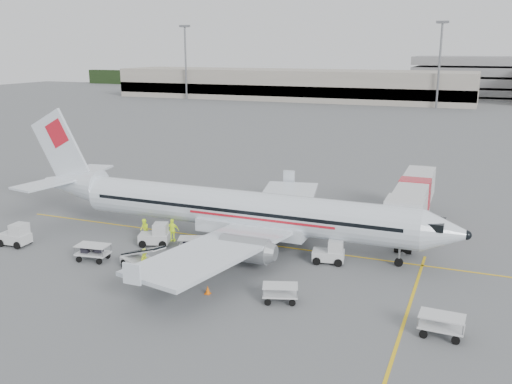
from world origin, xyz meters
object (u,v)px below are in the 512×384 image
jet_bridge (414,205)px  tug_fore (328,251)px  aircraft (243,184)px  tug_aft (14,234)px  tug_mid (154,234)px  belt_loader (144,252)px

jet_bridge → tug_fore: jet_bridge is taller
aircraft → tug_fore: bearing=-9.4°
aircraft → tug_aft: (-17.16, -6.99, -4.13)m
tug_fore → tug_aft: bearing=-176.6°
jet_bridge → tug_fore: (-4.82, -10.44, -1.38)m
aircraft → jet_bridge: 15.54m
jet_bridge → tug_mid: bearing=-148.4°
jet_bridge → belt_loader: 23.75m
tug_fore → tug_mid: size_ratio=0.98×
aircraft → belt_loader: size_ratio=6.87×
jet_bridge → tug_mid: (-18.91, -11.92, -1.35)m
belt_loader → tug_aft: 12.87m
jet_bridge → tug_mid: 22.39m
aircraft → tug_mid: (-6.67, -2.76, -4.14)m
aircraft → belt_loader: 9.66m
aircraft → tug_aft: 18.98m
belt_loader → tug_aft: bearing=-159.1°
tug_aft → tug_mid: bearing=19.4°
tug_fore → jet_bridge: bearing=55.5°
jet_bridge → tug_aft: size_ratio=7.16×
belt_loader → aircraft: bearing=85.8°
aircraft → tug_mid: bearing=-157.1°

